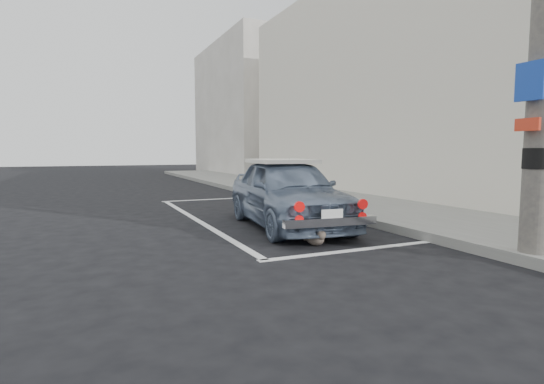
{
  "coord_description": "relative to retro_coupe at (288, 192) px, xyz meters",
  "views": [
    {
      "loc": [
        -2.99,
        -5.35,
        1.38
      ],
      "look_at": [
        -0.27,
        0.69,
        0.75
      ],
      "focal_mm": 28.0,
      "sensor_mm": 36.0,
      "label": 1
    }
  ],
  "objects": [
    {
      "name": "retro_coupe",
      "position": [
        0.0,
        0.0,
        0.0
      ],
      "size": [
        1.91,
        3.89,
        1.27
      ],
      "rotation": [
        0.0,
        0.0,
        -0.11
      ],
      "color": "slate",
      "rests_on": "ground"
    },
    {
      "name": "building_far",
      "position": [
        5.9,
        18.41,
        3.36
      ],
      "size": [
        3.5,
        10.0,
        8.0
      ],
      "primitive_type": "cube",
      "color": "#B3ADA2",
      "rests_on": "ground"
    },
    {
      "name": "pline_front",
      "position": [
        0.05,
        4.91,
        -0.64
      ],
      "size": [
        3.0,
        0.12,
        0.01
      ],
      "primitive_type": "cube",
      "color": "silver",
      "rests_on": "ground"
    },
    {
      "name": "shop_building",
      "position": [
        5.88,
        2.41,
        2.84
      ],
      "size": [
        3.5,
        18.0,
        7.0
      ],
      "color": "silver",
      "rests_on": "ground"
    },
    {
      "name": "sidewalk",
      "position": [
        2.75,
        0.41,
        -0.57
      ],
      "size": [
        2.8,
        40.0,
        0.15
      ],
      "primitive_type": "cube",
      "color": "slate",
      "rests_on": "ground"
    },
    {
      "name": "cat",
      "position": [
        -0.32,
        -1.59,
        -0.52
      ],
      "size": [
        0.27,
        0.51,
        0.27
      ],
      "rotation": [
        0.0,
        0.0,
        0.14
      ],
      "color": "#62584A",
      "rests_on": "ground"
    },
    {
      "name": "pline_rear",
      "position": [
        0.05,
        -2.09,
        -0.64
      ],
      "size": [
        3.0,
        0.12,
        0.01
      ],
      "primitive_type": "cube",
      "color": "silver",
      "rests_on": "ground"
    },
    {
      "name": "ground",
      "position": [
        -0.45,
        -1.59,
        -0.64
      ],
      "size": [
        80.0,
        80.0,
        0.0
      ],
      "primitive_type": "plane",
      "color": "black",
      "rests_on": "ground"
    },
    {
      "name": "pline_side",
      "position": [
        -1.35,
        1.41,
        -0.64
      ],
      "size": [
        0.12,
        7.0,
        0.01
      ],
      "primitive_type": "cube",
      "color": "silver",
      "rests_on": "ground"
    }
  ]
}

